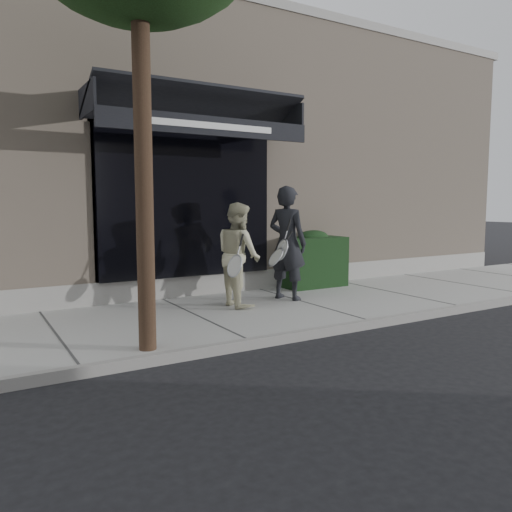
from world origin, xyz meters
TOP-DOWN VIEW (x-y plane):
  - ground at (0.00, 0.00)m, footprint 80.00×80.00m
  - sidewalk at (0.00, 0.00)m, footprint 20.00×3.00m
  - curb at (0.00, -1.55)m, footprint 20.00×0.10m
  - building_facade at (-0.01, 4.96)m, footprint 14.30×8.04m
  - hedge at (1.10, 1.25)m, footprint 1.30×0.70m
  - pedestrian_front at (-0.11, 0.39)m, footprint 0.91×0.89m
  - pedestrian_back at (-1.11, 0.32)m, footprint 0.70×0.94m

SIDE VIEW (x-z plane):
  - ground at x=0.00m, z-range 0.00..0.00m
  - sidewalk at x=0.00m, z-range 0.00..0.12m
  - curb at x=0.00m, z-range 0.00..0.14m
  - hedge at x=1.10m, z-range 0.09..1.23m
  - pedestrian_back at x=-1.11m, z-range 0.12..1.81m
  - pedestrian_front at x=-0.11m, z-range 0.12..2.09m
  - building_facade at x=-0.01m, z-range -0.08..5.56m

